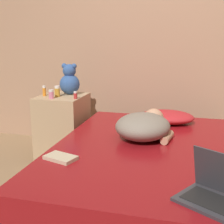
% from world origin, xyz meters
% --- Properties ---
extents(ground_plane, '(12.00, 12.00, 0.00)m').
position_xyz_m(ground_plane, '(0.00, 0.00, 0.00)').
color(ground_plane, '#937551').
extents(wall_back, '(8.00, 0.06, 2.60)m').
position_xyz_m(wall_back, '(0.00, 1.23, 1.30)').
color(wall_back, tan).
rests_on(wall_back, ground_plane).
extents(bed, '(1.39, 1.91, 0.44)m').
position_xyz_m(bed, '(0.00, 0.00, 0.22)').
color(bed, brown).
rests_on(bed, ground_plane).
extents(nightstand, '(0.44, 0.49, 0.65)m').
position_xyz_m(nightstand, '(-0.97, 0.66, 0.32)').
color(nightstand, tan).
rests_on(nightstand, ground_plane).
extents(pillow, '(0.50, 0.36, 0.11)m').
position_xyz_m(pillow, '(0.07, 0.68, 0.50)').
color(pillow, red).
rests_on(pillow, bed).
extents(person_lying, '(0.49, 0.66, 0.20)m').
position_xyz_m(person_lying, '(-0.06, 0.19, 0.54)').
color(person_lying, gray).
rests_on(person_lying, bed).
extents(laptop, '(0.38, 0.36, 0.24)m').
position_xyz_m(laptop, '(0.43, -0.70, 0.49)').
color(laptop, '#333338').
rests_on(laptop, bed).
extents(teddy_bear, '(0.20, 0.20, 0.31)m').
position_xyz_m(teddy_bear, '(-0.93, 0.77, 0.78)').
color(teddy_bear, '#335693').
rests_on(teddy_bear, nightstand).
extents(bottle_amber, '(0.05, 0.05, 0.11)m').
position_xyz_m(bottle_amber, '(-0.99, 0.61, 0.70)').
color(bottle_amber, gold).
rests_on(bottle_amber, nightstand).
extents(bottle_pink, '(0.05, 0.05, 0.08)m').
position_xyz_m(bottle_pink, '(-1.01, 0.50, 0.69)').
color(bottle_pink, pink).
rests_on(bottle_pink, nightstand).
extents(bottle_orange, '(0.03, 0.03, 0.10)m').
position_xyz_m(bottle_orange, '(-1.14, 0.61, 0.70)').
color(bottle_orange, orange).
rests_on(bottle_orange, nightstand).
extents(bottle_red, '(0.03, 0.03, 0.07)m').
position_xyz_m(bottle_red, '(-0.78, 0.55, 0.68)').
color(bottle_red, '#B72D2D').
rests_on(bottle_red, nightstand).
extents(book, '(0.23, 0.18, 0.02)m').
position_xyz_m(book, '(-0.52, -0.40, 0.45)').
color(book, '#C6B793').
rests_on(book, bed).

